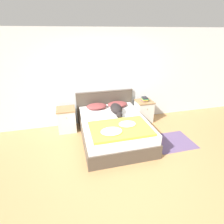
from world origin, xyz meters
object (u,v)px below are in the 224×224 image
at_px(nightstand_left, 67,119).
at_px(pillow_left, 97,106).
at_px(book_stack, 145,99).
at_px(nightstand_right, 144,111).
at_px(dog, 116,109).
at_px(pillow_right, 117,104).
at_px(bed, 114,129).

relative_size(nightstand_left, pillow_left, 1.16).
bearing_deg(nightstand_left, book_stack, -0.02).
distance_m(nightstand_right, pillow_left, 1.42).
bearing_deg(nightstand_right, dog, -156.01).
height_order(pillow_left, pillow_right, same).
bearing_deg(book_stack, nightstand_left, 179.98).
bearing_deg(pillow_right, dog, -109.05).
height_order(nightstand_left, pillow_right, pillow_right).
xyz_separation_m(bed, nightstand_right, (1.10, 0.74, 0.05)).
bearing_deg(pillow_right, bed, -111.68).
relative_size(bed, pillow_left, 3.60).
relative_size(bed, nightstand_right, 3.10).
bearing_deg(book_stack, nightstand_right, 132.34).
relative_size(pillow_left, book_stack, 2.68).
height_order(bed, nightstand_left, nightstand_left).
relative_size(nightstand_left, pillow_right, 1.16).
relative_size(bed, dog, 2.77).
distance_m(nightstand_left, nightstand_right, 2.20).
relative_size(nightstand_right, pillow_right, 1.16).
bearing_deg(nightstand_right, book_stack, -47.66).
height_order(nightstand_right, book_stack, book_stack).
height_order(bed, pillow_right, pillow_right).
bearing_deg(bed, nightstand_right, 33.76).
bearing_deg(dog, nightstand_right, 23.99).
distance_m(pillow_left, pillow_right, 0.58).
distance_m(nightstand_right, pillow_right, 0.86).
height_order(nightstand_left, pillow_left, pillow_left).
bearing_deg(pillow_left, nightstand_left, -179.98).
height_order(bed, pillow_left, pillow_left).
distance_m(nightstand_right, book_stack, 0.37).
xyz_separation_m(nightstand_right, pillow_left, (-1.39, 0.00, 0.30)).
relative_size(bed, nightstand_left, 3.10).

